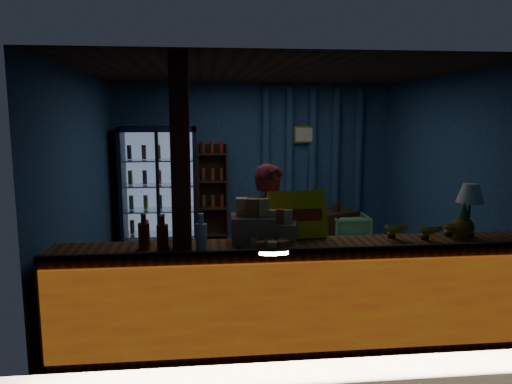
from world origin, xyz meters
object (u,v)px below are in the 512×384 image
Objects in this scene: green_chair at (349,231)px; shopkeeper at (271,244)px; pastry_tray at (270,244)px; table_lamp at (470,195)px.

shopkeeper is at bearing 60.66° from green_chair.
green_chair is 1.13× the size of pastry_tray.
green_chair is at bearing 62.48° from pastry_tray.
table_lamp is at bearing -27.63° from shopkeeper.
pastry_tray reaches higher than green_chair.
pastry_tray is at bearing -174.24° from table_lamp.
shopkeeper is at bearing 165.44° from table_lamp.
green_chair is at bearing 45.41° from shopkeeper.
green_chair is (1.62, 2.64, -0.54)m from shopkeeper.
table_lamp is at bearing 95.75° from green_chair.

